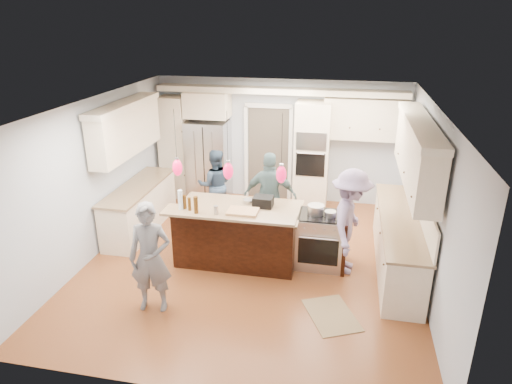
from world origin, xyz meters
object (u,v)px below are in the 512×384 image
(kitchen_island, at_px, (239,233))
(island_range, at_px, (321,240))
(refrigerator, at_px, (209,161))
(person_bar_end, at_px, (150,258))
(person_far_left, at_px, (215,185))

(kitchen_island, bearing_deg, island_range, 3.07)
(refrigerator, relative_size, person_bar_end, 1.10)
(kitchen_island, distance_m, island_range, 1.41)
(refrigerator, bearing_deg, kitchen_island, -63.10)
(person_bar_end, bearing_deg, person_far_left, 81.27)
(island_range, relative_size, person_bar_end, 0.56)
(kitchen_island, xyz_separation_m, island_range, (1.41, 0.08, -0.03))
(kitchen_island, xyz_separation_m, person_far_left, (-0.85, 1.53, 0.25))
(refrigerator, height_order, person_bar_end, refrigerator)
(person_bar_end, relative_size, person_far_left, 1.11)
(kitchen_island, height_order, person_far_left, person_far_left)
(refrigerator, height_order, island_range, refrigerator)
(refrigerator, xyz_separation_m, kitchen_island, (1.30, -2.57, -0.41))
(island_range, bearing_deg, kitchen_island, -176.93)
(person_far_left, bearing_deg, refrigerator, -83.99)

